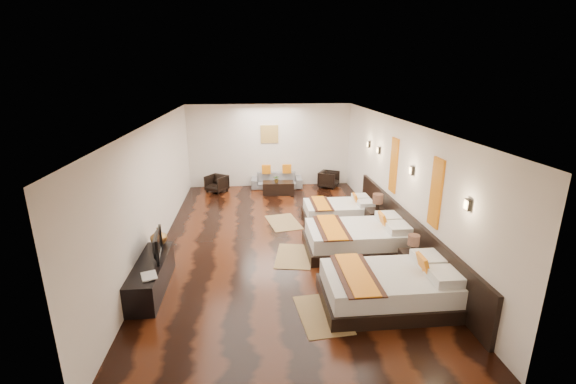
{
  "coord_description": "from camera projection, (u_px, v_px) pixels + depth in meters",
  "views": [
    {
      "loc": [
        -0.62,
        -8.45,
        3.84
      ],
      "look_at": [
        0.21,
        0.34,
        1.1
      ],
      "focal_mm": 24.4,
      "sensor_mm": 36.0,
      "label": 1
    }
  ],
  "objects": [
    {
      "name": "bed_mid",
      "position": [
        359.0,
        238.0,
        8.65
      ],
      "size": [
        2.3,
        1.44,
        0.88
      ],
      "color": "black",
      "rests_on": "floor"
    },
    {
      "name": "sconce_far",
      "position": [
        379.0,
        150.0,
        10.26
      ],
      "size": [
        0.07,
        0.12,
        0.18
      ],
      "color": "black",
      "rests_on": "right_wall"
    },
    {
      "name": "back_wall",
      "position": [
        270.0,
        146.0,
        13.33
      ],
      "size": [
        5.5,
        0.01,
        2.8
      ],
      "primitive_type": "cube",
      "color": "silver",
      "rests_on": "floor"
    },
    {
      "name": "nightstand_a",
      "position": [
        412.0,
        260.0,
        7.66
      ],
      "size": [
        0.42,
        0.42,
        0.83
      ],
      "color": "black",
      "rests_on": "floor"
    },
    {
      "name": "gold_artwork",
      "position": [
        269.0,
        134.0,
        13.2
      ],
      "size": [
        0.6,
        0.04,
        0.6
      ],
      "primitive_type": "cube",
      "color": "#AD873F",
      "rests_on": "back_wall"
    },
    {
      "name": "ceiling",
      "position": [
        280.0,
        122.0,
        8.4
      ],
      "size": [
        5.5,
        9.5,
        0.01
      ],
      "primitive_type": "cube",
      "color": "white",
      "rests_on": "floor"
    },
    {
      "name": "orange_panel_b",
      "position": [
        394.0,
        165.0,
        9.26
      ],
      "size": [
        0.04,
        0.4,
        1.3
      ],
      "primitive_type": "cube",
      "color": "#D86014",
      "rests_on": "right_wall"
    },
    {
      "name": "table_plant",
      "position": [
        277.0,
        179.0,
        12.55
      ],
      "size": [
        0.26,
        0.23,
        0.25
      ],
      "primitive_type": "imported",
      "rotation": [
        0.0,
        0.0,
        -0.19
      ],
      "color": "#2A6020",
      "rests_on": "coffee_table"
    },
    {
      "name": "book",
      "position": [
        141.0,
        278.0,
        6.47
      ],
      "size": [
        0.34,
        0.39,
        0.03
      ],
      "primitive_type": "imported",
      "rotation": [
        0.0,
        0.0,
        0.35
      ],
      "color": "black",
      "rests_on": "tv_console"
    },
    {
      "name": "jute_mat_far",
      "position": [
        284.0,
        222.0,
        10.35
      ],
      "size": [
        0.97,
        1.32,
        0.01
      ],
      "primitive_type": "cube",
      "rotation": [
        0.0,
        0.0,
        0.19
      ],
      "color": "#997B4D",
      "rests_on": "floor"
    },
    {
      "name": "orange_panel_a",
      "position": [
        436.0,
        193.0,
        7.17
      ],
      "size": [
        0.04,
        0.4,
        1.3
      ],
      "primitive_type": "cube",
      "color": "#D86014",
      "rests_on": "right_wall"
    },
    {
      "name": "sconce_lounge",
      "position": [
        369.0,
        144.0,
        11.12
      ],
      "size": [
        0.07,
        0.12,
        0.18
      ],
      "color": "black",
      "rests_on": "right_wall"
    },
    {
      "name": "sconce_near",
      "position": [
        468.0,
        205.0,
        6.08
      ],
      "size": [
        0.07,
        0.12,
        0.18
      ],
      "color": "black",
      "rests_on": "right_wall"
    },
    {
      "name": "armchair_left",
      "position": [
        217.0,
        183.0,
        12.94
      ],
      "size": [
        0.84,
        0.84,
        0.56
      ],
      "primitive_type": "imported",
      "rotation": [
        0.0,
        0.0,
        -0.62
      ],
      "color": "black",
      "rests_on": "floor"
    },
    {
      "name": "tv",
      "position": [
        154.0,
        245.0,
        7.17
      ],
      "size": [
        0.22,
        0.84,
        0.48
      ],
      "primitive_type": "imported",
      "rotation": [
        0.0,
        0.0,
        1.71
      ],
      "color": "black",
      "rests_on": "tv_console"
    },
    {
      "name": "right_wall",
      "position": [
        398.0,
        181.0,
        9.07
      ],
      "size": [
        0.01,
        9.5,
        2.8
      ],
      "primitive_type": "cube",
      "color": "silver",
      "rests_on": "floor"
    },
    {
      "name": "jute_mat_mid",
      "position": [
        294.0,
        256.0,
        8.47
      ],
      "size": [
        0.95,
        1.31,
        0.01
      ],
      "primitive_type": "cube",
      "rotation": [
        0.0,
        0.0,
        -0.18
      ],
      "color": "#997B4D",
      "rests_on": "floor"
    },
    {
      "name": "armchair_right",
      "position": [
        329.0,
        179.0,
        13.42
      ],
      "size": [
        0.84,
        0.83,
        0.56
      ],
      "primitive_type": "imported",
      "rotation": [
        0.0,
        0.0,
        1.05
      ],
      "color": "black",
      "rests_on": "floor"
    },
    {
      "name": "headboard_panel",
      "position": [
        406.0,
        232.0,
        8.58
      ],
      "size": [
        0.08,
        6.6,
        0.9
      ],
      "primitive_type": "cube",
      "color": "black",
      "rests_on": "floor"
    },
    {
      "name": "jute_mat_near",
      "position": [
        322.0,
        314.0,
        6.44
      ],
      "size": [
        0.86,
        1.27,
        0.01
      ],
      "primitive_type": "cube",
      "rotation": [
        0.0,
        0.0,
        0.1
      ],
      "color": "#997B4D",
      "rests_on": "floor"
    },
    {
      "name": "coffee_table",
      "position": [
        278.0,
        188.0,
        12.72
      ],
      "size": [
        1.02,
        0.55,
        0.4
      ],
      "primitive_type": "cube",
      "rotation": [
        0.0,
        0.0,
        -0.05
      ],
      "color": "black",
      "rests_on": "floor"
    },
    {
      "name": "tv_console",
      "position": [
        151.0,
        276.0,
        7.1
      ],
      "size": [
        0.5,
        1.8,
        0.55
      ],
      "primitive_type": "cube",
      "color": "black",
      "rests_on": "floor"
    },
    {
      "name": "figurine",
      "position": [
        159.0,
        236.0,
        7.72
      ],
      "size": [
        0.36,
        0.36,
        0.34
      ],
      "primitive_type": "imported",
      "rotation": [
        0.0,
        0.0,
        -0.1
      ],
      "color": "brown",
      "rests_on": "tv_console"
    },
    {
      "name": "nightstand_b",
      "position": [
        377.0,
        218.0,
        9.76
      ],
      "size": [
        0.48,
        0.48,
        0.95
      ],
      "color": "black",
      "rests_on": "floor"
    },
    {
      "name": "bed_far",
      "position": [
        340.0,
        211.0,
        10.49
      ],
      "size": [
        1.88,
        1.18,
        0.72
      ],
      "color": "black",
      "rests_on": "floor"
    },
    {
      "name": "sofa",
      "position": [
        277.0,
        180.0,
        13.41
      ],
      "size": [
        1.74,
        0.73,
        0.5
      ],
      "primitive_type": "imported",
      "rotation": [
        0.0,
        0.0,
        -0.04
      ],
      "color": "slate",
      "rests_on": "floor"
    },
    {
      "name": "left_wall",
      "position": [
        155.0,
        187.0,
        8.57
      ],
      "size": [
        0.01,
        9.5,
        2.8
      ],
      "primitive_type": "cube",
      "color": "silver",
      "rests_on": "floor"
    },
    {
      "name": "floor",
      "position": [
        280.0,
        241.0,
        9.23
      ],
      "size": [
        5.5,
        9.5,
        0.01
      ],
      "primitive_type": "cube",
      "color": "black",
      "rests_on": "ground"
    },
    {
      "name": "bed_near",
      "position": [
        392.0,
        287.0,
        6.68
      ],
      "size": [
        2.32,
        1.46,
        0.88
      ],
      "color": "black",
      "rests_on": "floor"
    },
    {
      "name": "sconce_mid",
      "position": [
        412.0,
        171.0,
        8.17
      ],
      "size": [
        0.07,
        0.12,
        0.18
      ],
      "color": "black",
      "rests_on": "right_wall"
    }
  ]
}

